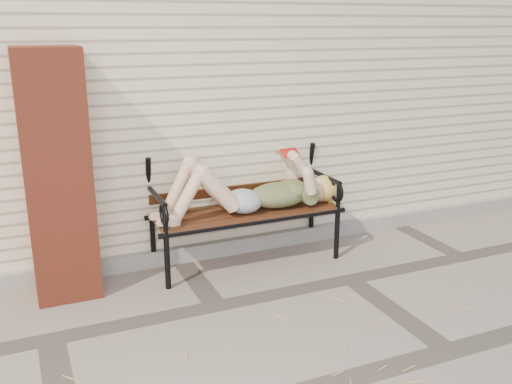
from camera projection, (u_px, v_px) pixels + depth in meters
name	position (u px, v px, depth m)	size (l,w,h in m)	color
ground	(350.00, 279.00, 5.01)	(80.00, 80.00, 0.00)	gray
house_wall	(228.00, 78.00, 7.23)	(8.00, 4.00, 3.00)	beige
foundation_strip	(300.00, 235.00, 5.84)	(8.00, 0.10, 0.15)	#9E988F
brick_pillar	(57.00, 176.00, 4.51)	(0.50, 0.50, 2.00)	#9B3923
garden_bench	(242.00, 190.00, 5.29)	(1.87, 0.74, 1.21)	black
reading_woman	(249.00, 190.00, 5.15)	(1.76, 0.40, 0.56)	#093044
straw_scatter	(311.00, 365.00, 3.74)	(2.97, 1.62, 0.01)	tan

